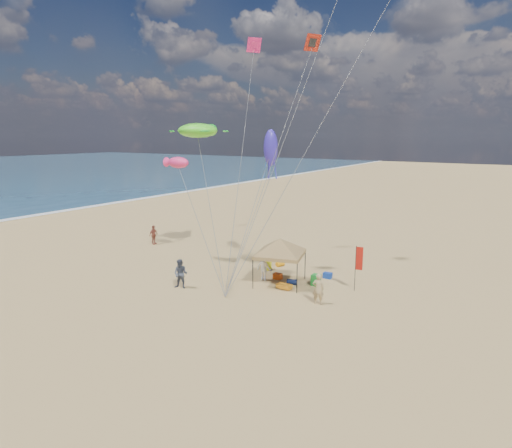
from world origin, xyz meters
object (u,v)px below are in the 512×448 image
object	(u,v)px
chair_yellow	(267,265)
chair_green	(316,280)
canopy_tent	(280,240)
person_near_b	(181,274)
person_near_a	(318,289)
person_near_c	(264,267)
cooler_red	(278,276)
feather_flag	(358,261)
cooler_blue	(328,275)
person_far_a	(154,235)
beach_cart	(284,286)

from	to	relation	value
chair_yellow	chair_green	bearing A→B (deg)	-14.32
canopy_tent	person_near_b	size ratio (longest dim) A/B	2.90
person_near_a	person_near_c	size ratio (longest dim) A/B	0.96
chair_green	cooler_red	bearing A→B (deg)	-174.26
person_near_c	person_near_a	bearing A→B (deg)	162.27
person_near_b	canopy_tent	bearing A→B (deg)	22.87
feather_flag	cooler_blue	bearing A→B (deg)	152.96
person_near_c	cooler_blue	bearing A→B (deg)	-138.28
cooler_red	person_near_b	size ratio (longest dim) A/B	0.29
chair_green	person_near_b	size ratio (longest dim) A/B	0.38
cooler_blue	chair_green	bearing A→B (deg)	-91.87
person_near_a	person_near_b	distance (m)	8.46
person_near_a	person_near_b	size ratio (longest dim) A/B	0.96
feather_flag	chair_green	distance (m)	3.00
person_near_c	chair_green	bearing A→B (deg)	-160.42
person_near_a	person_far_a	size ratio (longest dim) A/B	1.06
person_far_a	chair_yellow	bearing A→B (deg)	-98.92
feather_flag	person_far_a	xyz separation A→B (m)	(-18.81, 1.46, -1.06)
cooler_blue	beach_cart	size ratio (longest dim) A/B	0.60
person_near_c	person_far_a	size ratio (longest dim) A/B	1.10
feather_flag	person_far_a	distance (m)	18.90
cooler_red	person_far_a	distance (m)	13.83
chair_yellow	beach_cart	xyz separation A→B (m)	(3.00, -2.80, -0.15)
chair_yellow	beach_cart	size ratio (longest dim) A/B	0.78
chair_green	chair_yellow	world-z (taller)	same
feather_flag	canopy_tent	bearing A→B (deg)	-163.48
person_near_a	person_near_c	distance (m)	4.94
cooler_blue	beach_cart	world-z (taller)	cooler_blue
chair_green	feather_flag	bearing A→B (deg)	8.97
chair_yellow	person_near_a	distance (m)	6.89
cooler_red	person_near_c	world-z (taller)	person_near_c
person_near_b	person_near_c	xyz separation A→B (m)	(3.51, 4.06, -0.00)
cooler_red	canopy_tent	bearing A→B (deg)	-51.47
feather_flag	cooler_red	bearing A→B (deg)	-172.67
cooler_blue	beach_cart	xyz separation A→B (m)	(-1.36, -3.37, 0.01)
canopy_tent	chair_yellow	xyz separation A→B (m)	(-2.25, 2.06, -2.49)
person_near_a	person_near_b	xyz separation A→B (m)	(-8.14, -2.31, 0.04)
cooler_red	person_near_c	xyz separation A→B (m)	(-0.60, -0.70, 0.72)
person_far_a	person_near_a	bearing A→B (deg)	-109.75
canopy_tent	person_near_b	distance (m)	6.47
canopy_tent	beach_cart	bearing A→B (deg)	-44.12
chair_green	person_near_b	distance (m)	8.41
chair_green	chair_yellow	distance (m)	4.45
cooler_red	person_near_b	xyz separation A→B (m)	(-4.11, -4.75, 0.73)
cooler_blue	person_near_a	xyz separation A→B (m)	(1.35, -4.37, 0.69)
feather_flag	cooler_blue	distance (m)	3.27
person_far_a	person_near_c	bearing A→B (deg)	-107.46
person_near_b	chair_yellow	bearing A→B (deg)	50.32
chair_green	person_near_a	size ratio (longest dim) A/B	0.40
canopy_tent	cooler_red	xyz separation A→B (m)	(-0.56, 0.70, -2.65)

